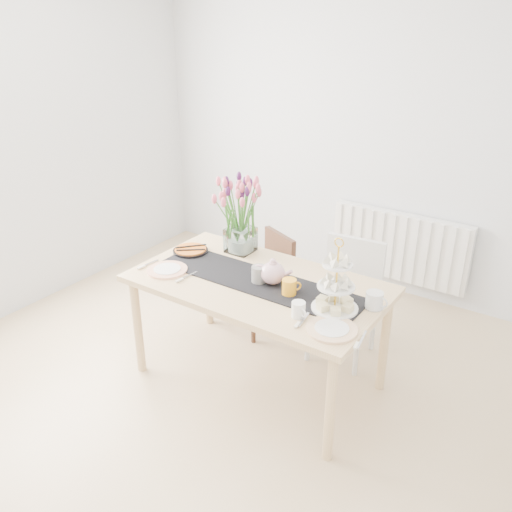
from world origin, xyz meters
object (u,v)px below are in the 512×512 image
Objects in this scene: radiator at (399,246)px; chair_brown at (269,274)px; tart_tin at (191,251)px; plate_left at (167,270)px; mug_grey at (259,275)px; mug_orange at (289,287)px; cake_stand at (336,292)px; plate_right at (332,329)px; chair_white at (348,290)px; teapot at (273,273)px; tulip_vase at (240,204)px; mug_white at (298,310)px; dining_table at (258,292)px; cream_jug at (374,300)px.

chair_brown reaches higher than radiator.
plate_left is at bearing -78.34° from tart_tin.
mug_grey is 1.07× the size of mug_orange.
radiator is 1.81m from cake_stand.
radiator is at bearing 82.61° from chair_brown.
plate_right is (0.98, -0.90, 0.32)m from chair_brown.
chair_white reaches higher than chair_brown.
teapot is 0.72m from plate_left.
tulip_vase is at bearing -116.01° from radiator.
radiator is 1.86× the size of tulip_vase.
mug_white reaches higher than radiator.
plate_right is (0.39, -0.21, -0.04)m from mug_orange.
chair_white is 3.08× the size of plate_right.
chair_brown is 1.92× the size of cake_stand.
mug_white is (0.76, -0.88, 0.36)m from chair_brown.
chair_brown is 0.83m from mug_grey.
chair_white reaches higher than plate_right.
chair_brown is at bearing 61.16° from tart_tin.
mug_grey reaches higher than mug_white.
radiator is 1.68m from tulip_vase.
dining_table is at bearing 176.65° from teapot.
tart_tin is at bearing 101.66° from plate_left.
chair_white is 0.99m from plate_right.
tart_tin reaches higher than radiator.
mug_orange is (-0.17, 0.19, 0.01)m from mug_white.
cream_jug is at bearing 71.58° from mug_white.
chair_white is 0.80m from mug_grey.
cake_stand is at bearing -21.42° from teapot.
radiator is 11.58× the size of mug_orange.
tulip_vase reaches higher than mug_grey.
cream_jug is at bearing 13.41° from plate_left.
teapot is 0.74m from tart_tin.
mug_white is at bearing -88.98° from chair_white.
tulip_vase reaches higher than chair_white.
tulip_vase is 1.16m from cream_jug.
mug_grey is 0.42× the size of plate_left.
mug_white is (-0.31, -0.33, -0.00)m from cream_jug.
mug_white is (0.79, -0.54, -0.31)m from tulip_vase.
mug_orange is (0.25, -0.04, 0.13)m from dining_table.
plate_right is (0.63, -0.24, -0.05)m from mug_grey.
tulip_vase is (-0.68, -1.39, 0.65)m from radiator.
tart_tin is (-0.64, 0.10, 0.09)m from dining_table.
cake_stand is at bearing 1.17° from mug_grey.
teapot is 0.94× the size of plate_left.
mug_orange is at bearing 157.56° from mug_white.
teapot is at bearing -165.77° from cream_jug.
dining_table is 0.29m from mug_orange.
radiator is 1.74m from teapot.
mug_grey reaches higher than plate_left.
tulip_vase reaches higher than mug_white.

